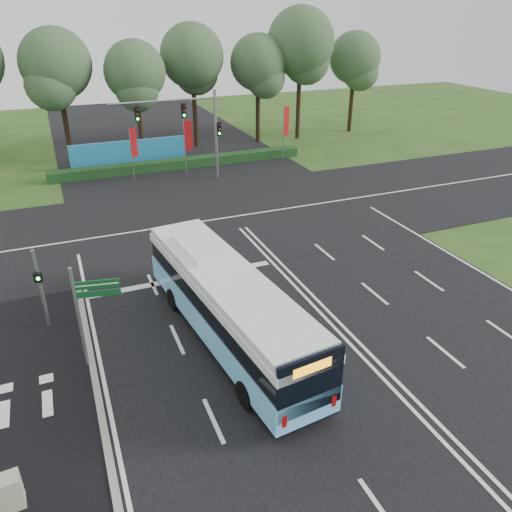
{
  "coord_description": "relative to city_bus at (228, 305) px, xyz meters",
  "views": [
    {
      "loc": [
        -10.05,
        -17.24,
        12.65
      ],
      "look_at": [
        -2.17,
        2.0,
        2.21
      ],
      "focal_mm": 35.0,
      "sensor_mm": 36.0,
      "label": 1
    }
  ],
  "objects": [
    {
      "name": "ground",
      "position": [
        4.57,
        0.82,
        -1.74
      ],
      "size": [
        120.0,
        120.0,
        0.0
      ],
      "primitive_type": "plane",
      "color": "#274D19",
      "rests_on": "ground"
    },
    {
      "name": "road_main",
      "position": [
        4.57,
        0.82,
        -1.72
      ],
      "size": [
        20.0,
        120.0,
        0.04
      ],
      "primitive_type": "cube",
      "color": "black",
      "rests_on": "ground"
    },
    {
      "name": "road_cross",
      "position": [
        4.57,
        12.82,
        -1.71
      ],
      "size": [
        120.0,
        14.0,
        0.05
      ],
      "primitive_type": "cube",
      "color": "black",
      "rests_on": "ground"
    },
    {
      "name": "bike_path",
      "position": [
        -7.93,
        -2.18,
        -1.71
      ],
      "size": [
        5.0,
        18.0,
        0.06
      ],
      "primitive_type": "cube",
      "color": "black",
      "rests_on": "ground"
    },
    {
      "name": "kerb_strip",
      "position": [
        -5.53,
        -2.18,
        -1.68
      ],
      "size": [
        0.25,
        18.0,
        0.12
      ],
      "primitive_type": "cube",
      "color": "gray",
      "rests_on": "ground"
    },
    {
      "name": "city_bus",
      "position": [
        0.0,
        0.0,
        0.0
      ],
      "size": [
        3.82,
        12.24,
        3.45
      ],
      "rotation": [
        0.0,
        0.0,
        0.11
      ],
      "color": "#6EC7FF",
      "rests_on": "ground"
    },
    {
      "name": "pedestrian_signal",
      "position": [
        -7.0,
        3.89,
        0.31
      ],
      "size": [
        0.35,
        0.43,
        3.75
      ],
      "rotation": [
        0.0,
        0.0,
        -0.41
      ],
      "color": "gray",
      "rests_on": "ground"
    },
    {
      "name": "street_sign",
      "position": [
        -5.34,
        0.42,
        0.99
      ],
      "size": [
        1.68,
        0.4,
        4.37
      ],
      "rotation": [
        0.0,
        0.0,
        -0.18
      ],
      "color": "gray",
      "rests_on": "ground"
    },
    {
      "name": "utility_cabinet",
      "position": [
        -8.25,
        -5.11,
        -1.17
      ],
      "size": [
        0.72,
        0.62,
        1.13
      ],
      "primitive_type": "cube",
      "rotation": [
        0.0,
        0.0,
        0.08
      ],
      "color": "#ACA68B",
      "rests_on": "ground"
    },
    {
      "name": "banner_flag_left",
      "position": [
        0.35,
        23.36,
        1.05
      ],
      "size": [
        0.59,
        0.3,
        4.26
      ],
      "rotation": [
        0.0,
        0.0,
        0.42
      ],
      "color": "gray",
      "rests_on": "ground"
    },
    {
      "name": "banner_flag_mid",
      "position": [
        4.72,
        23.24,
        1.23
      ],
      "size": [
        0.67,
        0.14,
        4.56
      ],
      "rotation": [
        0.0,
        0.0,
        -0.13
      ],
      "color": "gray",
      "rests_on": "ground"
    },
    {
      "name": "banner_flag_right",
      "position": [
        14.1,
        24.39,
        1.4
      ],
      "size": [
        0.67,
        0.31,
        4.83
      ],
      "rotation": [
        0.0,
        0.0,
        0.38
      ],
      "color": "gray",
      "rests_on": "ground"
    },
    {
      "name": "traffic_light_gantry",
      "position": [
        4.78,
        21.32,
        2.92
      ],
      "size": [
        8.41,
        0.28,
        7.0
      ],
      "color": "gray",
      "rests_on": "ground"
    },
    {
      "name": "hedge",
      "position": [
        4.57,
        25.32,
        -1.34
      ],
      "size": [
        22.0,
        1.2,
        0.8
      ],
      "primitive_type": "cube",
      "color": "#133516",
      "rests_on": "ground"
    },
    {
      "name": "blue_hoarding",
      "position": [
        0.57,
        27.82,
        -0.64
      ],
      "size": [
        10.0,
        0.3,
        2.2
      ],
      "primitive_type": "cube",
      "color": "teal",
      "rests_on": "ground"
    },
    {
      "name": "eucalyptus_row",
      "position": [
        4.53,
        31.35,
        6.7
      ],
      "size": [
        47.85,
        7.84,
        12.87
      ],
      "color": "black",
      "rests_on": "ground"
    }
  ]
}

